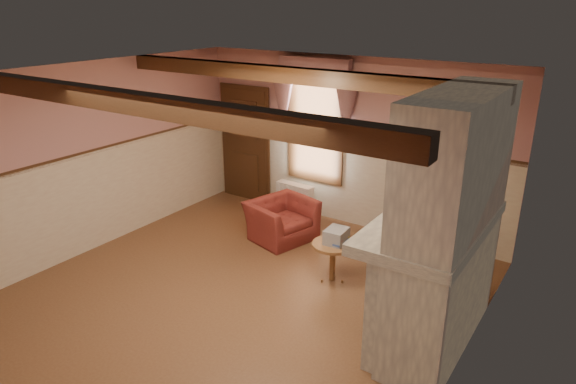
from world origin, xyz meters
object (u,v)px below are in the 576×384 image
Objects in this scene: armchair at (282,220)px; radiator at (295,200)px; mantel_clock at (455,191)px; bowl at (429,220)px; side_table at (333,262)px; oil_lamp at (447,195)px.

armchair reaches higher than radiator.
radiator is (-0.32, 0.88, -0.02)m from armchair.
bowl is at bearing -90.00° from mantel_clock.
bowl is (2.76, -1.33, 1.15)m from armchair.
side_table is 1.49× the size of bowl.
armchair is at bearing 152.06° from side_table.
side_table is 1.94m from oil_lamp.
side_table is at bearing -170.39° from mantel_clock.
armchair is 1.71× the size of side_table.
armchair is at bearing 170.67° from mantel_clock.
mantel_clock is (0.00, 0.87, 0.05)m from bowl.
bowl is (1.45, -0.63, 1.19)m from side_table.
bowl reaches higher than radiator.
armchair is 1.39× the size of radiator.
bowl is at bearing -32.31° from radiator.
mantel_clock reaches higher than bowl.
mantel_clock reaches higher than radiator.
radiator is 3.97m from bowl.
bowl is at bearing -23.42° from side_table.
side_table is 0.81× the size of radiator.
mantel_clock reaches higher than armchair.
oil_lamp reaches higher than bowl.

